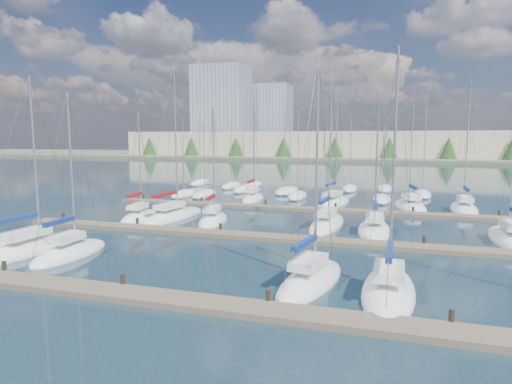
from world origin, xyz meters
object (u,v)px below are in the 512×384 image
(sailboat_c, at_px, (70,253))
(sailboat_n, at_px, (253,198))
(sailboat_e, at_px, (388,291))
(sailboat_m, at_px, (511,239))
(sailboat_p, at_px, (333,202))
(sailboat_r, at_px, (464,209))
(sailboat_l, at_px, (374,230))
(sailboat_j, at_px, (213,221))
(sailboat_i, at_px, (173,216))
(sailboat_h, at_px, (139,217))
(sailboat_q, at_px, (410,206))
(sailboat_b, at_px, (31,248))
(sailboat_k, at_px, (327,224))
(sailboat_d, at_px, (311,281))

(sailboat_c, distance_m, sailboat_n, 28.60)
(sailboat_e, distance_m, sailboat_m, 17.09)
(sailboat_p, bearing_deg, sailboat_r, 9.19)
(sailboat_l, height_order, sailboat_c, sailboat_l)
(sailboat_j, relative_size, sailboat_n, 0.87)
(sailboat_l, xyz_separation_m, sailboat_i, (-19.38, 0.65, 0.01))
(sailboat_l, xyz_separation_m, sailboat_r, (9.17, 14.16, 0.01))
(sailboat_n, bearing_deg, sailboat_i, -108.45)
(sailboat_h, xyz_separation_m, sailboat_i, (2.90, 1.45, 0.01))
(sailboat_q, bearing_deg, sailboat_h, -158.88)
(sailboat_e, relative_size, sailboat_j, 1.15)
(sailboat_e, distance_m, sailboat_b, 24.32)
(sailboat_m, distance_m, sailboat_p, 21.33)
(sailboat_m, distance_m, sailboat_k, 14.52)
(sailboat_c, xyz_separation_m, sailboat_d, (16.68, -0.84, 0.01))
(sailboat_m, relative_size, sailboat_n, 0.96)
(sailboat_i, bearing_deg, sailboat_m, 4.60)
(sailboat_p, xyz_separation_m, sailboat_r, (14.33, -0.27, 0.00))
(sailboat_m, relative_size, sailboat_r, 0.85)
(sailboat_j, distance_m, sailboat_i, 4.76)
(sailboat_l, xyz_separation_m, sailboat_c, (-19.66, -13.56, 0.00))
(sailboat_j, distance_m, sailboat_k, 10.63)
(sailboat_b, bearing_deg, sailboat_m, 23.32)
(sailboat_e, height_order, sailboat_q, sailboat_e)
(sailboat_j, distance_m, sailboat_m, 24.95)
(sailboat_i, xyz_separation_m, sailboat_p, (14.22, 13.79, -0.01))
(sailboat_c, bearing_deg, sailboat_p, 61.67)
(sailboat_r, bearing_deg, sailboat_q, -177.41)
(sailboat_n, bearing_deg, sailboat_m, -33.15)
(sailboat_l, height_order, sailboat_d, sailboat_d)
(sailboat_e, bearing_deg, sailboat_d, 176.57)
(sailboat_m, bearing_deg, sailboat_d, -132.08)
(sailboat_l, distance_m, sailboat_k, 4.38)
(sailboat_k, relative_size, sailboat_d, 1.08)
(sailboat_c, relative_size, sailboat_d, 0.90)
(sailboat_m, bearing_deg, sailboat_k, 174.67)
(sailboat_c, height_order, sailboat_d, sailboat_d)
(sailboat_k, height_order, sailboat_i, sailboat_i)
(sailboat_m, xyz_separation_m, sailboat_q, (-6.66, 14.51, -0.00))
(sailboat_d, height_order, sailboat_r, sailboat_r)
(sailboat_j, relative_size, sailboat_p, 0.77)
(sailboat_l, bearing_deg, sailboat_d, -103.41)
(sailboat_e, distance_m, sailboat_l, 14.82)
(sailboat_c, bearing_deg, sailboat_b, 175.55)
(sailboat_q, bearing_deg, sailboat_r, -9.23)
(sailboat_e, height_order, sailboat_n, sailboat_e)
(sailboat_l, height_order, sailboat_b, sailboat_b)
(sailboat_k, height_order, sailboat_d, sailboat_k)
(sailboat_q, relative_size, sailboat_b, 0.96)
(sailboat_n, bearing_deg, sailboat_k, -52.80)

